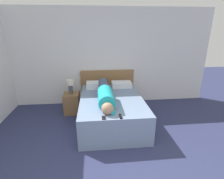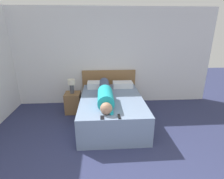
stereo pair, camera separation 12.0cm
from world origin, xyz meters
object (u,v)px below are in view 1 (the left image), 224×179
Objects in this scene: nightstand at (72,103)px; cell_phone at (104,118)px; table_lamp at (70,85)px; person_lying at (105,94)px; pillow_near_headboard at (97,85)px; tv_remote at (120,116)px; bed at (111,110)px; pillow_second at (121,84)px.

cell_phone is (0.73, -1.48, 0.34)m from nightstand.
person_lying is (0.81, -0.68, -0.01)m from table_lamp.
table_lamp reaches higher than pillow_near_headboard.
nightstand is 0.49m from table_lamp.
nightstand is 0.79m from pillow_near_headboard.
cell_phone is at bearing -178.61° from tv_remote.
pillow_near_headboard is 3.57× the size of tv_remote.
table_lamp is at bearing 124.87° from tv_remote.
nightstand is at bearing -165.81° from pillow_near_headboard.
tv_remote is at bearing 1.39° from cell_phone.
person_lying is 0.82m from cell_phone.
nightstand is 1.16m from person_lying.
person_lying is at bearing 84.53° from cell_phone.
bed is 0.47m from person_lying.
person_lying is at bearing 105.19° from tv_remote.
cell_phone is (-0.22, -0.91, 0.31)m from bed.
pillow_second is at bearing 7.21° from table_lamp.
nightstand is 4.01× the size of cell_phone.
person_lying reaches higher than pillow_second.
nightstand is at bearing 124.87° from tv_remote.
nightstand is at bearing 116.36° from cell_phone.
tv_remote reaches higher than bed.
person_lying reaches higher than table_lamp.
bed is at bearing -30.91° from table_lamp.
pillow_second is (0.65, 0.00, -0.01)m from pillow_near_headboard.
pillow_second reaches higher than nightstand.
bed is 1.12m from nightstand.
tv_remote is (0.07, -0.90, 0.31)m from bed.
table_lamp is 0.67× the size of pillow_near_headboard.
pillow_near_headboard is at bearing 92.98° from cell_phone.
pillow_near_headboard is 4.12× the size of cell_phone.
pillow_second is 3.39× the size of tv_remote.
table_lamp is at bearing 149.09° from bed.
person_lying is 0.84m from tv_remote.
pillow_second reaches higher than bed.
person_lying is (0.81, -0.68, 0.48)m from nightstand.
pillow_near_headboard reaches higher than tv_remote.
bed is 1.20m from table_lamp.
bed is at bearing -114.89° from pillow_second.
pillow_near_headboard reaches higher than pillow_second.
cell_phone is (-0.56, -1.65, -0.06)m from pillow_second.
table_lamp reaches higher than pillow_second.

